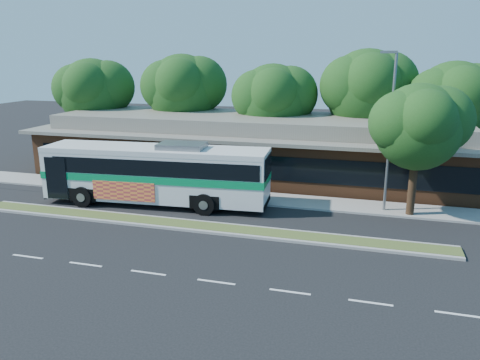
# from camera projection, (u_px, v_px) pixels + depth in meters

# --- Properties ---
(ground) EXTENTS (120.00, 120.00, 0.00)m
(ground) POSITION_uv_depth(u_px,v_px,m) (192.00, 231.00, 24.22)
(ground) COLOR black
(ground) RESTS_ON ground
(median_strip) EXTENTS (26.00, 1.10, 0.15)m
(median_strip) POSITION_uv_depth(u_px,v_px,m) (196.00, 226.00, 24.76)
(median_strip) COLOR #3D4C20
(median_strip) RESTS_ON ground
(sidewalk) EXTENTS (44.00, 2.60, 0.12)m
(sidewalk) POSITION_uv_depth(u_px,v_px,m) (229.00, 196.00, 30.16)
(sidewalk) COLOR gray
(sidewalk) RESTS_ON ground
(parking_lot) EXTENTS (14.00, 12.00, 0.01)m
(parking_lot) POSITION_uv_depth(u_px,v_px,m) (32.00, 167.00, 38.26)
(parking_lot) COLOR black
(parking_lot) RESTS_ON ground
(plaza_building) EXTENTS (33.20, 11.20, 4.45)m
(plaza_building) POSITION_uv_depth(u_px,v_px,m) (254.00, 146.00, 35.76)
(plaza_building) COLOR brown
(plaza_building) RESTS_ON ground
(lamp_post) EXTENTS (0.93, 0.18, 9.07)m
(lamp_post) POSITION_uv_depth(u_px,v_px,m) (390.00, 128.00, 26.02)
(lamp_post) COLOR slate
(lamp_post) RESTS_ON ground
(tree_bg_a) EXTENTS (6.47, 5.80, 8.63)m
(tree_bg_a) POSITION_uv_depth(u_px,v_px,m) (98.00, 91.00, 40.63)
(tree_bg_a) COLOR black
(tree_bg_a) RESTS_ON ground
(tree_bg_b) EXTENTS (6.69, 6.00, 9.00)m
(tree_bg_b) POSITION_uv_depth(u_px,v_px,m) (188.00, 88.00, 39.39)
(tree_bg_b) COLOR black
(tree_bg_b) RESTS_ON ground
(tree_bg_c) EXTENTS (6.24, 5.60, 8.26)m
(tree_bg_c) POSITION_uv_depth(u_px,v_px,m) (278.00, 98.00, 36.49)
(tree_bg_c) COLOR black
(tree_bg_c) RESTS_ON ground
(tree_bg_d) EXTENTS (6.91, 6.20, 9.37)m
(tree_bg_d) POSITION_uv_depth(u_px,v_px,m) (373.00, 88.00, 35.37)
(tree_bg_d) COLOR black
(tree_bg_d) RESTS_ON ground
(tree_bg_e) EXTENTS (6.47, 5.80, 8.50)m
(tree_bg_e) POSITION_uv_depth(u_px,v_px,m) (459.00, 101.00, 33.03)
(tree_bg_e) COLOR black
(tree_bg_e) RESTS_ON ground
(transit_bus) EXTENTS (13.85, 3.99, 3.84)m
(transit_bus) POSITION_uv_depth(u_px,v_px,m) (157.00, 170.00, 28.19)
(transit_bus) COLOR silver
(transit_bus) RESTS_ON ground
(sedan) EXTENTS (5.04, 2.80, 1.38)m
(sedan) POSITION_uv_depth(u_px,v_px,m) (111.00, 172.00, 33.76)
(sedan) COLOR silver
(sedan) RESTS_ON ground
(sidewalk_tree) EXTENTS (5.25, 4.70, 7.43)m
(sidewalk_tree) POSITION_uv_depth(u_px,v_px,m) (425.00, 125.00, 25.23)
(sidewalk_tree) COLOR black
(sidewalk_tree) RESTS_ON ground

